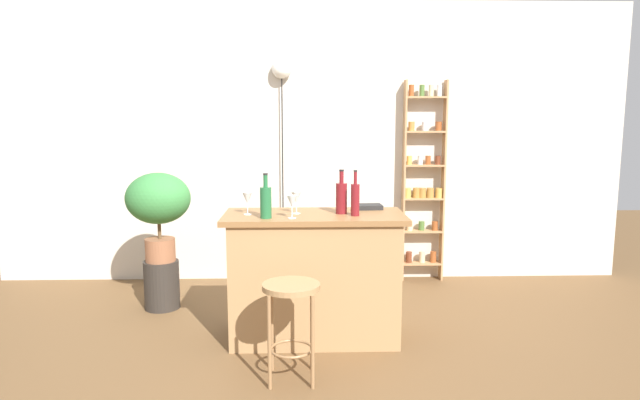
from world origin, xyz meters
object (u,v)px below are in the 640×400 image
at_px(wine_glass_right, 292,202).
at_px(bottle_spirits_clear, 341,197).
at_px(bottle_olive_oil, 266,201).
at_px(pendant_globe_light, 282,72).
at_px(potted_plant, 158,203).
at_px(wine_glass_left, 247,199).
at_px(bottle_vinegar, 355,199).
at_px(wine_glass_center, 296,198).
at_px(cookbook, 368,207).
at_px(bar_stool, 291,307).
at_px(plant_stool, 162,285).
at_px(spice_shelf, 423,182).

bearing_deg(wine_glass_right, bottle_spirits_clear, 27.69).
relative_size(bottle_olive_oil, wine_glass_right, 1.95).
bearing_deg(pendant_globe_light, potted_plant, -141.27).
bearing_deg(pendant_globe_light, wine_glass_left, -97.46).
bearing_deg(bottle_vinegar, wine_glass_center, 167.08).
xyz_separation_m(potted_plant, wine_glass_left, (0.83, -0.72, 0.14)).
xyz_separation_m(bottle_vinegar, bottle_olive_oil, (-0.64, -0.08, -0.01)).
xyz_separation_m(potted_plant, pendant_globe_light, (1.04, 0.83, 1.17)).
distance_m(bottle_olive_oil, pendant_globe_light, 1.99).
distance_m(bottle_vinegar, cookbook, 0.34).
relative_size(bar_stool, plant_stool, 1.49).
bearing_deg(bar_stool, wine_glass_center, 87.75).
distance_m(bar_stool, bottle_spirits_clear, 0.98).
distance_m(bottle_vinegar, bottle_olive_oil, 0.64).
xyz_separation_m(bottle_olive_oil, cookbook, (0.77, 0.38, -0.10)).
xyz_separation_m(bar_stool, potted_plant, (-1.16, 1.38, 0.45)).
relative_size(bottle_vinegar, bottle_olive_oil, 1.04).
height_order(bottle_spirits_clear, wine_glass_left, bottle_spirits_clear).
height_order(bar_stool, bottle_olive_oil, bottle_olive_oil).
xyz_separation_m(plant_stool, bottle_spirits_clear, (1.53, -0.70, 0.87)).
relative_size(potted_plant, wine_glass_left, 4.71).
distance_m(plant_stool, pendant_globe_light, 2.31).
height_order(wine_glass_center, pendant_globe_light, pendant_globe_light).
bearing_deg(bottle_olive_oil, wine_glass_right, -4.55).
bearing_deg(spice_shelf, wine_glass_left, -136.76).
bearing_deg(bottle_spirits_clear, plant_stool, 155.48).
height_order(bar_stool, wine_glass_center, wine_glass_center).
xyz_separation_m(wine_glass_right, cookbook, (0.58, 0.39, -0.10)).
height_order(spice_shelf, wine_glass_center, spice_shelf).
xyz_separation_m(potted_plant, bottle_spirits_clear, (1.53, -0.70, 0.15)).
bearing_deg(spice_shelf, bottle_olive_oil, -131.40).
distance_m(potted_plant, cookbook, 1.82).
bearing_deg(potted_plant, pendant_globe_light, 38.73).
distance_m(bar_stool, cookbook, 1.17).
distance_m(wine_glass_center, wine_glass_right, 0.20).
relative_size(bar_stool, bottle_vinegar, 1.90).
height_order(spice_shelf, wine_glass_left, spice_shelf).
distance_m(potted_plant, wine_glass_left, 1.11).
bearing_deg(cookbook, pendant_globe_light, 113.69).
distance_m(potted_plant, pendant_globe_light, 1.77).
xyz_separation_m(spice_shelf, bottle_vinegar, (-0.84, -1.60, 0.07)).
height_order(bottle_olive_oil, pendant_globe_light, pendant_globe_light).
xyz_separation_m(bottle_olive_oil, wine_glass_right, (0.18, -0.01, -0.00)).
distance_m(bar_stool, bottle_vinegar, 0.96).
bearing_deg(bottle_vinegar, bottle_olive_oil, -172.74).
bearing_deg(wine_glass_center, plant_stool, 149.88).
bearing_deg(bottle_vinegar, bar_stool, -127.43).
distance_m(plant_stool, potted_plant, 0.72).
bearing_deg(wine_glass_center, bar_stool, -92.25).
distance_m(plant_stool, wine_glass_right, 1.70).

